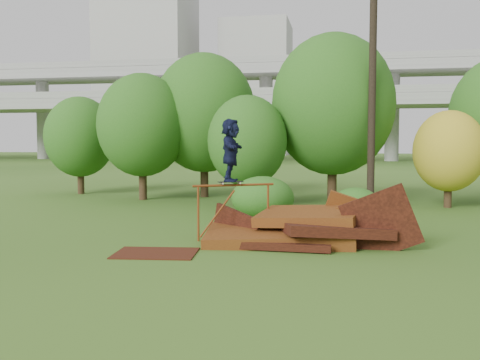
% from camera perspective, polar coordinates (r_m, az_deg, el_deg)
% --- Properties ---
extents(ground, '(240.00, 240.00, 0.00)m').
position_cam_1_polar(ground, '(12.96, 1.85, -7.74)').
color(ground, '#2D5116').
rests_on(ground, ground).
extents(scrap_pile, '(5.65, 2.81, 2.03)m').
position_cam_1_polar(scrap_pile, '(14.13, 6.40, -5.28)').
color(scrap_pile, '#4C230D').
rests_on(scrap_pile, ground).
extents(grind_rail, '(2.04, 1.18, 1.51)m').
position_cam_1_polar(grind_rail, '(14.57, -0.65, -2.09)').
color(grind_rail, brown).
rests_on(grind_rail, ground).
extents(skateboard, '(0.69, 0.49, 0.07)m').
position_cam_1_polar(skateboard, '(14.50, -1.01, -0.21)').
color(skateboard, black).
rests_on(skateboard, grind_rail).
extents(skater, '(0.65, 1.62, 1.70)m').
position_cam_1_polar(skater, '(14.46, -1.01, 3.21)').
color(skater, '#111634').
rests_on(skater, skateboard).
extents(flat_plate, '(2.06, 1.58, 0.03)m').
position_cam_1_polar(flat_plate, '(12.96, -8.98, -7.72)').
color(flat_plate, '#3C180D').
rests_on(flat_plate, ground).
extents(tree_0, '(4.11, 4.11, 5.80)m').
position_cam_1_polar(tree_0, '(25.00, -10.39, 5.77)').
color(tree_0, black).
rests_on(tree_0, ground).
extents(tree_1, '(4.98, 4.98, 6.92)m').
position_cam_1_polar(tree_1, '(25.94, -3.85, 7.14)').
color(tree_1, black).
rests_on(tree_1, ground).
extents(tree_2, '(3.24, 3.24, 4.57)m').
position_cam_1_polar(tree_2, '(21.75, 0.79, 4.17)').
color(tree_2, black).
rests_on(tree_2, ground).
extents(tree_3, '(5.24, 5.24, 7.28)m').
position_cam_1_polar(tree_3, '(23.31, 9.88, 7.94)').
color(tree_3, black).
rests_on(tree_3, ground).
extents(tree_4, '(2.85, 2.85, 3.94)m').
position_cam_1_polar(tree_4, '(23.14, 21.40, 2.89)').
color(tree_4, black).
rests_on(tree_4, ground).
extents(tree_6, '(3.57, 3.57, 4.98)m').
position_cam_1_polar(tree_6, '(28.57, -16.70, 4.43)').
color(tree_6, black).
rests_on(tree_6, ground).
extents(shrub_left, '(2.16, 1.99, 1.49)m').
position_cam_1_polar(shrub_left, '(18.30, 2.42, -1.92)').
color(shrub_left, '#1A4C14').
rests_on(shrub_left, ground).
extents(shrub_right, '(1.63, 1.50, 1.16)m').
position_cam_1_polar(shrub_right, '(18.08, 12.21, -2.61)').
color(shrub_right, '#1A4C14').
rests_on(shrub_right, ground).
extents(utility_pole, '(1.40, 0.28, 11.00)m').
position_cam_1_polar(utility_pole, '(21.19, 13.96, 11.87)').
color(utility_pole, black).
rests_on(utility_pole, ground).
extents(freeway_overpass, '(160.00, 15.00, 13.70)m').
position_cam_1_polar(freeway_overpass, '(75.87, 9.31, 9.79)').
color(freeway_overpass, gray).
rests_on(freeway_overpass, ground).
extents(building_left, '(18.00, 16.00, 35.00)m').
position_cam_1_polar(building_left, '(115.68, -9.79, 11.36)').
color(building_left, '#9E9E99').
rests_on(building_left, ground).
extents(building_right, '(14.00, 14.00, 28.00)m').
position_cam_1_polar(building_right, '(116.49, 1.81, 9.63)').
color(building_right, '#9E9E99').
rests_on(building_right, ground).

